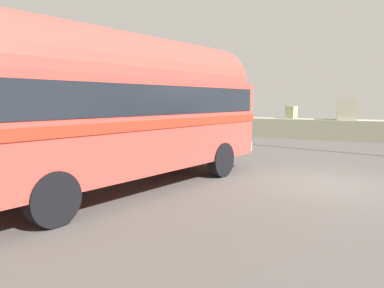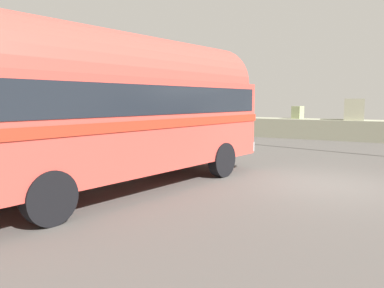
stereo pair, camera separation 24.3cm
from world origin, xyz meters
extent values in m
cube|color=#504C48|center=(0.00, 0.00, 0.01)|extent=(32.00, 26.00, 0.02)
cube|color=gray|center=(0.00, 11.80, 0.55)|extent=(31.36, 1.80, 1.10)
cube|color=tan|center=(-12.79, 11.54, 1.65)|extent=(1.35, 1.41, 1.10)
cube|color=tan|center=(-7.85, 12.00, 1.79)|extent=(1.99, 1.99, 1.37)
cube|color=#99A674|center=(-3.59, 11.96, 1.46)|extent=(0.59, 0.77, 0.71)
cube|color=#9F9E82|center=(-0.58, 11.71, 1.67)|extent=(1.10, 1.24, 1.13)
cylinder|color=black|center=(-4.91, -0.02, 0.50)|extent=(0.44, 0.99, 0.96)
cylinder|color=black|center=(-2.73, -0.39, 0.50)|extent=(0.44, 0.99, 0.96)
cylinder|color=black|center=(-3.60, -5.53, 0.50)|extent=(0.44, 0.99, 0.96)
cube|color=#D4443A|center=(-4.25, -2.77, 1.57)|extent=(3.77, 8.68, 2.10)
cylinder|color=#D4443A|center=(-4.25, -2.77, 2.62)|extent=(3.52, 8.32, 2.20)
cube|color=#B2311D|center=(-4.25, -2.77, 1.63)|extent=(3.83, 8.77, 0.20)
cube|color=black|center=(-4.25, -2.77, 2.15)|extent=(3.75, 8.36, 0.64)
cube|color=silver|center=(-3.54, 1.44, 0.70)|extent=(2.27, 0.54, 0.28)
camera|label=1|loc=(1.29, -9.83, 2.14)|focal=34.72mm
camera|label=2|loc=(1.50, -9.72, 2.14)|focal=34.72mm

